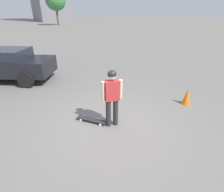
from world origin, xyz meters
The scene contains 6 objects.
ground_plane centered at (0.00, 0.00, 0.00)m, with size 220.00×220.00×0.00m, color slate.
person centered at (0.00, 0.00, 0.97)m, with size 0.32×0.54×1.65m.
skateboard centered at (0.46, 0.41, 0.07)m, with size 0.89×0.67×0.09m.
car_parked_near centered at (5.83, 1.86, 0.78)m, with size 3.94×4.34×1.46m.
tree_distant centered at (40.30, -13.07, 5.24)m, with size 4.50×4.50×7.52m.
traffic_cone centered at (-0.48, -2.87, 0.29)m, with size 0.29×0.29×0.58m.
Camera 1 is at (-3.43, 2.44, 2.97)m, focal length 28.00 mm.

